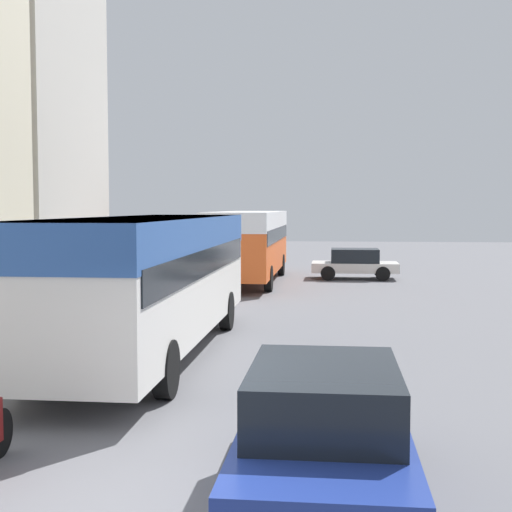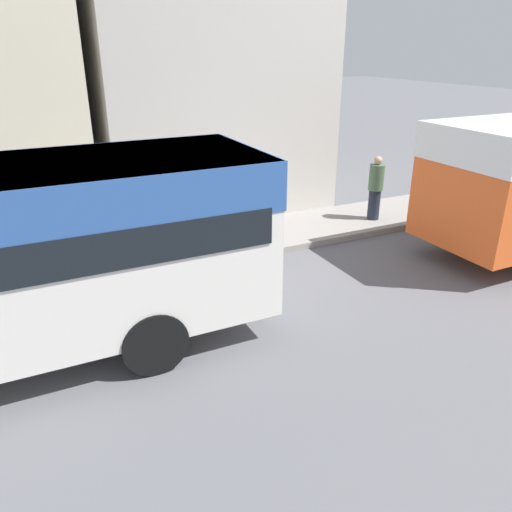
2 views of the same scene
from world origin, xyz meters
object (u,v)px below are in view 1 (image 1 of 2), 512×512
(bus_lead, at_px, (149,266))
(car_far_curb, at_px, (355,263))
(pedestrian_walking_away, at_px, (150,267))
(bus_following, at_px, (249,236))
(car_crossing, at_px, (324,428))

(bus_lead, relative_size, car_far_curb, 2.88)
(bus_lead, relative_size, pedestrian_walking_away, 6.47)
(bus_following, xyz_separation_m, pedestrian_walking_away, (-3.14, -4.69, -0.96))
(bus_lead, bearing_deg, pedestrian_walking_away, 104.66)
(car_far_curb, relative_size, pedestrian_walking_away, 2.24)
(car_crossing, bearing_deg, bus_following, 98.93)
(pedestrian_walking_away, bearing_deg, bus_following, 56.20)
(bus_lead, bearing_deg, bus_following, 88.58)
(car_crossing, xyz_separation_m, pedestrian_walking_away, (-6.66, 17.75, 0.25))
(bus_following, relative_size, car_crossing, 2.48)
(car_far_curb, height_order, pedestrian_walking_away, pedestrian_walking_away)
(bus_lead, relative_size, bus_following, 1.05)
(bus_lead, relative_size, car_crossing, 2.59)
(bus_lead, height_order, bus_following, bus_following)
(bus_lead, height_order, car_crossing, bus_lead)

